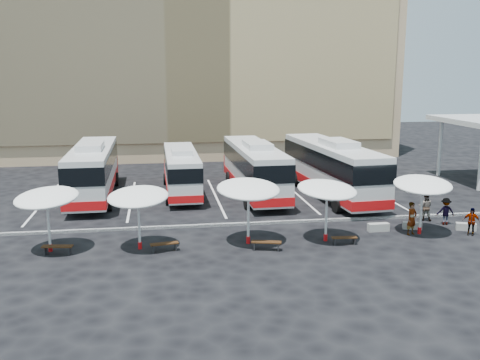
{
  "coord_description": "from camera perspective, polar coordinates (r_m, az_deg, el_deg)",
  "views": [
    {
      "loc": [
        -4.0,
        -29.45,
        8.93
      ],
      "look_at": [
        1.0,
        3.0,
        2.2
      ],
      "focal_mm": 40.0,
      "sensor_mm": 36.0,
      "label": 1
    }
  ],
  "objects": [
    {
      "name": "sunshade_0",
      "position": [
        28.05,
        -19.93,
        -1.81
      ],
      "size": [
        4.11,
        4.13,
        3.26
      ],
      "rotation": [
        0.0,
        0.0,
        -0.41
      ],
      "color": "silver",
      "rests_on": "ground"
    },
    {
      "name": "wood_bench_0",
      "position": [
        28.07,
        -18.9,
        -6.86
      ],
      "size": [
        1.54,
        0.6,
        0.46
      ],
      "rotation": [
        0.0,
        0.0,
        -0.14
      ],
      "color": "black",
      "rests_on": "ground"
    },
    {
      "name": "sunshade_2",
      "position": [
        27.58,
        0.9,
        -1.0
      ],
      "size": [
        3.7,
        3.74,
        3.44
      ],
      "rotation": [
        0.0,
        0.0,
        0.14
      ],
      "color": "silver",
      "rests_on": "ground"
    },
    {
      "name": "passenger_3",
      "position": [
        33.76,
        21.09,
        -3.13
      ],
      "size": [
        1.13,
        0.78,
        1.61
      ],
      "primitive_type": "imported",
      "rotation": [
        0.0,
        0.0,
        2.96
      ],
      "color": "black",
      "rests_on": "ground"
    },
    {
      "name": "conc_bench_0",
      "position": [
        31.39,
        14.55,
        -4.9
      ],
      "size": [
        1.21,
        0.43,
        0.45
      ],
      "primitive_type": "cube",
      "rotation": [
        0.0,
        0.0,
        0.03
      ],
      "color": "gray",
      "rests_on": "ground"
    },
    {
      "name": "wood_bench_3",
      "position": [
        28.61,
        11.06,
        -6.17
      ],
      "size": [
        1.35,
        0.45,
        0.41
      ],
      "rotation": [
        0.0,
        0.0,
        -0.07
      ],
      "color": "black",
      "rests_on": "ground"
    },
    {
      "name": "bus_2",
      "position": [
        38.99,
        1.53,
        1.41
      ],
      "size": [
        3.15,
        12.69,
        4.01
      ],
      "rotation": [
        0.0,
        0.0,
        0.02
      ],
      "color": "silver",
      "rests_on": "ground"
    },
    {
      "name": "bus_0",
      "position": [
        39.53,
        -15.4,
        1.16
      ],
      "size": [
        3.11,
        12.76,
        4.04
      ],
      "rotation": [
        0.0,
        0.0,
        0.01
      ],
      "color": "silver",
      "rests_on": "ground"
    },
    {
      "name": "ground",
      "position": [
        31.03,
        -0.99,
        -5.14
      ],
      "size": [
        120.0,
        120.0,
        0.0
      ],
      "primitive_type": "plane",
      "color": "black",
      "rests_on": "ground"
    },
    {
      "name": "bus_3",
      "position": [
        38.88,
        9.74,
        1.4
      ],
      "size": [
        3.81,
        13.56,
        4.25
      ],
      "rotation": [
        0.0,
        0.0,
        0.07
      ],
      "color": "silver",
      "rests_on": "ground"
    },
    {
      "name": "wood_bench_1",
      "position": [
        27.31,
        -8.07,
        -6.88
      ],
      "size": [
        1.46,
        0.58,
        0.43
      ],
      "rotation": [
        0.0,
        0.0,
        0.15
      ],
      "color": "black",
      "rests_on": "ground"
    },
    {
      "name": "conc_bench_2",
      "position": [
        33.19,
        22.96,
        -4.6
      ],
      "size": [
        1.15,
        0.74,
        0.41
      ],
      "primitive_type": "cube",
      "rotation": [
        0.0,
        0.0,
        -0.38
      ],
      "color": "gray",
      "rests_on": "ground"
    },
    {
      "name": "passenger_1",
      "position": [
        34.23,
        19.22,
        -2.73
      ],
      "size": [
        1.03,
        0.95,
        1.7
      ],
      "primitive_type": "imported",
      "rotation": [
        0.0,
        0.0,
        2.66
      ],
      "color": "black",
      "rests_on": "ground"
    },
    {
      "name": "sunshade_4",
      "position": [
        30.94,
        18.91,
        -0.5
      ],
      "size": [
        3.72,
        3.75,
        3.28
      ],
      "rotation": [
        0.0,
        0.0,
        -0.21
      ],
      "color": "silver",
      "rests_on": "ground"
    },
    {
      "name": "curb_divider",
      "position": [
        31.49,
        -1.11,
        -4.75
      ],
      "size": [
        34.0,
        0.25,
        0.15
      ],
      "primitive_type": "cube",
      "color": "black",
      "rests_on": "ground"
    },
    {
      "name": "passenger_2",
      "position": [
        32.17,
        23.44,
        -4.08
      ],
      "size": [
        0.96,
        0.83,
        1.55
      ],
      "primitive_type": "imported",
      "rotation": [
        0.0,
        0.0,
        -0.62
      ],
      "color": "black",
      "rests_on": "ground"
    },
    {
      "name": "conc_bench_1",
      "position": [
        32.33,
        17.89,
        -4.66
      ],
      "size": [
        1.12,
        0.7,
        0.4
      ],
      "primitive_type": "cube",
      "rotation": [
        0.0,
        0.0,
        -0.35
      ],
      "color": "gray",
      "rests_on": "ground"
    },
    {
      "name": "bus_1",
      "position": [
        39.76,
        -6.28,
        1.13
      ],
      "size": [
        2.61,
        10.88,
        3.45
      ],
      "rotation": [
        0.0,
        0.0,
        0.01
      ],
      "color": "silver",
      "rests_on": "ground"
    },
    {
      "name": "wood_bench_2",
      "position": [
        27.23,
        2.83,
        -6.78
      ],
      "size": [
        1.57,
        0.78,
        0.46
      ],
      "rotation": [
        0.0,
        0.0,
        -0.26
      ],
      "color": "black",
      "rests_on": "ground"
    },
    {
      "name": "bay_lines",
      "position": [
        38.71,
        -2.59,
        -1.76
      ],
      "size": [
        24.15,
        12.0,
        0.01
      ],
      "color": "white",
      "rests_on": "ground"
    },
    {
      "name": "sunshade_1",
      "position": [
        27.24,
        -10.82,
        -1.79
      ],
      "size": [
        3.74,
        3.77,
        3.21
      ],
      "rotation": [
        0.0,
        0.0,
        -0.25
      ],
      "color": "silver",
      "rests_on": "ground"
    },
    {
      "name": "passenger_0",
      "position": [
        31.08,
        17.84,
        -3.92
      ],
      "size": [
        0.79,
        0.68,
        1.84
      ],
      "primitive_type": "imported",
      "rotation": [
        0.0,
        0.0,
        0.41
      ],
      "color": "black",
      "rests_on": "ground"
    },
    {
      "name": "sandstone_building",
      "position": [
        61.56,
        -5.19,
        14.98
      ],
      "size": [
        42.0,
        18.25,
        29.6
      ],
      "color": "tan",
      "rests_on": "ground"
    },
    {
      "name": "sunshade_3",
      "position": [
        28.42,
        9.28,
        -1.05
      ],
      "size": [
        4.06,
        4.08,
        3.28
      ],
      "rotation": [
        0.0,
        0.0,
        0.36
      ],
      "color": "silver",
      "rests_on": "ground"
    }
  ]
}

